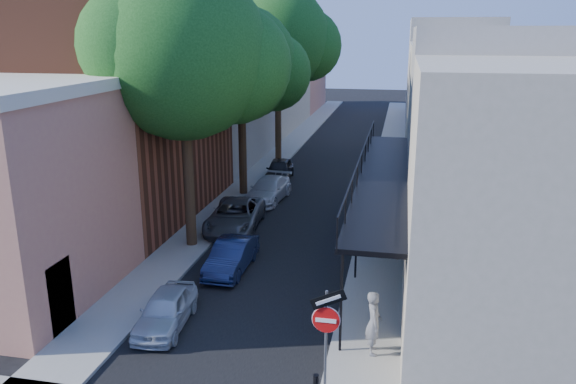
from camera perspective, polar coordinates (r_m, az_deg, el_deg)
The scene contains 15 objects.
road_surface at distance 42.24m, azimuth 4.95°, elevation 3.89°, with size 6.00×64.00×0.01m, color black.
sidewalk_left at distance 42.86m, azimuth -0.38°, elevation 4.20°, with size 2.00×64.00×0.12m, color gray.
sidewalk_right at distance 41.97m, azimuth 10.39°, elevation 3.69°, with size 2.00×64.00×0.12m, color gray.
buildings_left at distance 42.37m, azimuth -7.90°, elevation 10.59°, with size 10.10×59.10×12.00m.
buildings_right at distance 41.00m, azimuth 17.75°, elevation 9.10°, with size 9.80×55.00×10.00m.
sign_post at distance 13.87m, azimuth 3.91°, elevation -13.24°, with size 0.89×0.17×2.99m.
oak_near at distance 22.79m, azimuth -9.38°, elevation 13.45°, with size 7.48×6.80×11.42m.
oak_mid at distance 30.43m, azimuth -4.00°, elevation 12.65°, with size 6.60×6.00×10.20m.
oak_far at distance 39.15m, azimuth -0.30°, elevation 15.18°, with size 7.70×7.00×11.90m.
parked_car_a at distance 18.03m, azimuth -12.31°, elevation -11.62°, with size 1.33×3.31×1.13m, color #B5BDC8.
parked_car_b at distance 21.55m, azimuth -5.77°, elevation -6.51°, with size 1.25×3.57×1.18m, color #151F43.
parked_car_c at distance 25.88m, azimuth -5.39°, elevation -2.42°, with size 2.22×4.81×1.34m, color #4D4F54.
parked_car_d at distance 30.22m, azimuth -2.02°, elevation 0.24°, with size 1.71×4.21×1.22m, color silver.
parked_car_e at distance 34.47m, azimuth -0.87°, elevation 2.28°, with size 1.52×3.78×1.29m, color black.
pedestrian at distance 16.11m, azimuth 8.71°, elevation -12.98°, with size 0.68×0.44×1.86m, color slate.
Camera 1 is at (4.67, -11.05, 8.80)m, focal length 35.00 mm.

